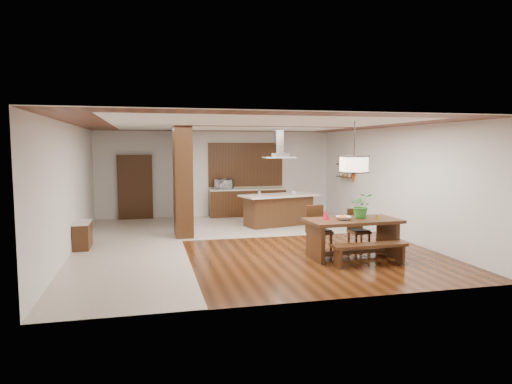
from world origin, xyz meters
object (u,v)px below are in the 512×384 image
object	(u,v)px
dining_table	(352,229)
microwave	(224,184)
dining_bench	(369,255)
island_cup	(294,193)
hallway_console	(83,235)
kitchen_island	(279,210)
dining_chair_left	(319,229)
foliage_plant	(361,206)
range_hood	(279,143)
fruit_bowl	(343,218)
dining_chair_right	(359,229)
pendant_lantern	(354,153)

from	to	relation	value
dining_table	microwave	size ratio (longest dim) A/B	3.44
dining_bench	island_cup	size ratio (longest dim) A/B	13.06
hallway_console	kitchen_island	world-z (taller)	kitchen_island
microwave	dining_chair_left	bearing A→B (deg)	-58.54
dining_bench	foliage_plant	distance (m)	1.19
range_hood	fruit_bowl	bearing A→B (deg)	-87.36
dining_table	island_cup	xyz separation A→B (m)	(0.00, 4.04, 0.38)
foliage_plant	range_hood	size ratio (longest dim) A/B	0.61
dining_chair_right	fruit_bowl	bearing A→B (deg)	-140.33
range_hood	pendant_lantern	bearing A→B (deg)	-84.12
hallway_console	dining_table	world-z (taller)	dining_table
range_hood	island_cup	size ratio (longest dim) A/B	7.51
dining_bench	pendant_lantern	world-z (taller)	pendant_lantern
dining_bench	range_hood	world-z (taller)	range_hood
dining_chair_right	fruit_bowl	distance (m)	1.05
dining_chair_left	range_hood	bearing A→B (deg)	75.94
dining_bench	range_hood	size ratio (longest dim) A/B	1.74
dining_chair_left	dining_chair_right	size ratio (longest dim) A/B	1.11
dining_chair_left	dining_table	bearing A→B (deg)	-60.27
hallway_console	range_hood	distance (m)	6.05
hallway_console	foliage_plant	size ratio (longest dim) A/B	1.61
fruit_bowl	microwave	distance (m)	6.46
kitchen_island	microwave	bearing A→B (deg)	108.51
kitchen_island	dining_bench	bearing A→B (deg)	-98.26
hallway_console	dining_bench	xyz separation A→B (m)	(5.78, -2.96, -0.10)
fruit_bowl	dining_chair_right	bearing A→B (deg)	44.18
island_cup	fruit_bowl	bearing A→B (deg)	-93.35
dining_table	dining_chair_left	world-z (taller)	dining_chair_left
dining_chair_left	island_cup	world-z (taller)	dining_chair_left
microwave	island_cup	bearing A→B (deg)	-32.14
dining_table	microwave	xyz separation A→B (m)	(-1.74, 6.23, 0.51)
hallway_console	foliage_plant	xyz separation A→B (m)	(5.97, -2.18, 0.79)
island_cup	dining_chair_right	bearing A→B (deg)	-82.31
dining_chair_right	range_hood	xyz separation A→B (m)	(-0.89, 3.53, 1.99)
dining_table	fruit_bowl	bearing A→B (deg)	-168.34
dining_bench	pendant_lantern	xyz separation A→B (m)	(-0.04, 0.72, 2.03)
fruit_bowl	kitchen_island	size ratio (longest dim) A/B	0.13
pendant_lantern	dining_bench	bearing A→B (deg)	-87.08
island_cup	range_hood	bearing A→B (deg)	164.47
foliage_plant	microwave	bearing A→B (deg)	107.63
microwave	dining_chair_right	bearing A→B (deg)	-49.15
microwave	dining_table	bearing A→B (deg)	-55.05
foliage_plant	hallway_console	bearing A→B (deg)	159.97
dining_chair_left	pendant_lantern	distance (m)	1.89
dining_chair_left	kitchen_island	size ratio (longest dim) A/B	0.43
dining_chair_right	range_hood	world-z (taller)	range_hood
foliage_plant	kitchen_island	xyz separation A→B (m)	(-0.65, 4.09, -0.62)
pendant_lantern	island_cup	distance (m)	4.23
microwave	kitchen_island	bearing A→B (deg)	-38.39
dining_bench	kitchen_island	size ratio (longest dim) A/B	0.64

